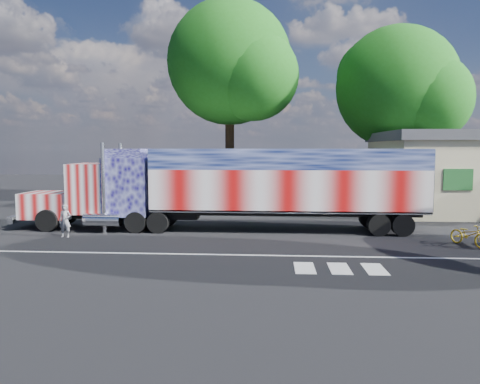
# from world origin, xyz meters

# --- Properties ---
(ground) EXTENTS (100.00, 100.00, 0.00)m
(ground) POSITION_xyz_m (0.00, 0.00, 0.00)
(ground) COLOR black
(lane_markings) EXTENTS (30.00, 2.67, 0.01)m
(lane_markings) POSITION_xyz_m (1.71, -3.77, 0.01)
(lane_markings) COLOR silver
(lane_markings) RESTS_ON ground
(semi_truck) EXTENTS (20.71, 3.27, 4.42)m
(semi_truck) POSITION_xyz_m (-0.16, 2.59, 2.27)
(semi_truck) COLOR black
(semi_truck) RESTS_ON ground
(coach_bus) EXTENTS (12.30, 2.86, 3.58)m
(coach_bus) POSITION_xyz_m (-3.46, 10.80, 1.85)
(coach_bus) COLOR white
(coach_bus) RESTS_ON ground
(woman) EXTENTS (0.57, 0.38, 1.55)m
(woman) POSITION_xyz_m (-7.98, 0.09, 0.77)
(woman) COLOR slate
(woman) RESTS_ON ground
(bicycle) EXTENTS (1.45, 1.93, 0.97)m
(bicycle) POSITION_xyz_m (10.01, -0.62, 0.49)
(bicycle) COLOR gold
(bicycle) RESTS_ON ground
(tree_ne_a) EXTENTS (9.55, 9.10, 13.24)m
(tree_ne_a) POSITION_xyz_m (11.10, 15.50, 8.64)
(tree_ne_a) COLOR black
(tree_ne_a) RESTS_ON ground
(tree_n_mid) EXTENTS (10.09, 9.61, 15.54)m
(tree_n_mid) POSITION_xyz_m (-1.56, 15.88, 10.67)
(tree_n_mid) COLOR black
(tree_n_mid) RESTS_ON ground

